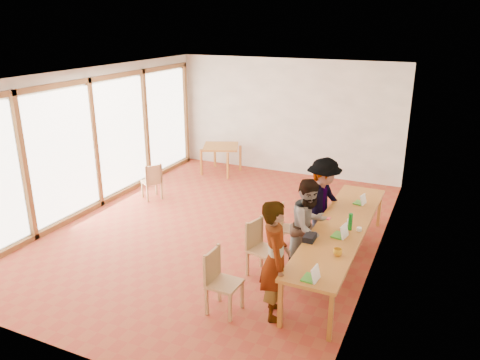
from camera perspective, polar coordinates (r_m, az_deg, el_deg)
The scene contains 25 objects.
ground at distance 9.32m, azimuth -2.57°, elevation -5.95°, with size 8.00×8.00×0.00m, color #993F25.
wall_back at distance 12.38m, azimuth 5.84°, elevation 7.63°, with size 6.00×0.10×3.00m, color white.
wall_front at distance 5.77m, azimuth -21.31°, elevation -7.40°, with size 6.00×0.10×3.00m, color white.
wall_right at distance 7.93m, azimuth 16.94°, elevation 0.29°, with size 0.10×8.00×3.00m, color white.
window_wall at distance 10.44m, azimuth -17.38°, elevation 4.69°, with size 0.10×8.00×3.00m, color white.
ceiling at distance 8.49m, azimuth -2.88°, elevation 12.83°, with size 6.00×8.00×0.04m, color white.
communal_table at distance 7.84m, azimuth 12.23°, elevation -5.79°, with size 0.80×4.00×0.75m.
side_table at distance 12.44m, azimuth -2.34°, elevation 3.85°, with size 0.90×0.90×0.75m.
chair_near at distance 6.67m, azimuth -2.69°, elevation -11.41°, with size 0.44×0.44×0.49m.
chair_mid at distance 7.57m, azimuth 2.30°, elevation -7.50°, with size 0.52×0.52×0.49m.
chair_far at distance 8.39m, azimuth 5.63°, elevation -5.22°, with size 0.45×0.45×0.44m.
chair_empty at distance 8.87m, azimuth 8.90°, elevation -3.35°, with size 0.49×0.49×0.51m.
chair_spare at distance 10.77m, azimuth -10.60°, elevation 0.23°, with size 0.55×0.55×0.45m.
person_near at distance 6.42m, azimuth 4.31°, elevation -9.69°, with size 0.63×0.41×1.72m, color gray.
person_mid at distance 7.59m, azimuth 8.41°, elevation -5.64°, with size 0.77×0.60×1.59m, color gray.
person_far at distance 8.49m, azimuth 10.05°, elevation -2.75°, with size 1.07×0.62×1.66m, color gray.
laptop_near at distance 6.22m, azimuth 8.83°, elevation -11.49°, with size 0.22×0.25×0.19m.
laptop_mid at distance 7.43m, azimuth 12.26°, elevation -6.37°, with size 0.24×0.27×0.21m.
laptop_far at distance 8.78m, azimuth 14.54°, elevation -2.52°, with size 0.22×0.24×0.18m.
yellow_mug at distance 6.86m, azimuth 11.82°, elevation -8.60°, with size 0.13×0.13×0.10m, color orange.
green_bottle at distance 7.65m, azimuth 13.30°, elevation -4.98°, with size 0.07×0.07×0.28m, color #116B1C.
clear_glass at distance 7.89m, azimuth 13.17°, elevation -4.98°, with size 0.07×0.07×0.09m, color silver.
condiment_cup at distance 7.69m, azimuth 14.33°, elevation -5.83°, with size 0.08×0.08×0.06m, color white.
pink_phone at distance 8.03m, azimuth 10.75°, elevation -4.65°, with size 0.05×0.10×0.01m, color #EB374A.
black_pouch at distance 7.23m, azimuth 8.50°, elevation -6.95°, with size 0.16×0.26×0.09m, color black.
Camera 1 is at (3.88, -7.49, 3.95)m, focal length 35.00 mm.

